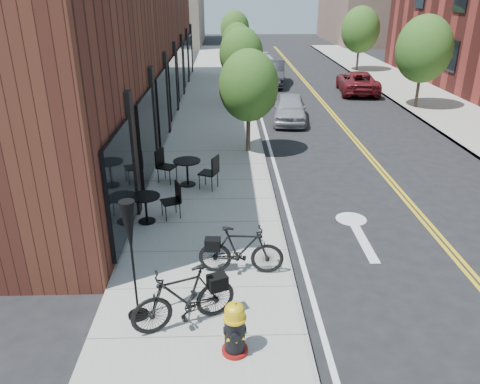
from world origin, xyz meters
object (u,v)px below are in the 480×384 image
object	(u,v)px
parked_car_b	(272,73)
parked_car_c	(263,65)
bistro_set_c	(187,169)
fire_hydrant	(235,329)
bistro_set_b	(146,205)
bicycle_left	(184,297)
parked_car_far	(357,82)
parked_car_a	(290,108)
bicycle_right	(241,250)
patio_umbrella	(130,236)

from	to	relation	value
parked_car_b	parked_car_c	distance (m)	4.01
bistro_set_c	parked_car_c	world-z (taller)	parked_car_c
parked_car_b	parked_car_c	xyz separation A→B (m)	(-0.25, 4.00, -0.07)
fire_hydrant	bistro_set_b	xyz separation A→B (m)	(-2.26, 4.98, 0.00)
bicycle_left	parked_car_far	world-z (taller)	bicycle_left
bicycle_left	parked_car_a	world-z (taller)	bicycle_left
fire_hydrant	bicycle_right	distance (m)	2.47
bistro_set_b	parked_car_b	bearing A→B (deg)	53.23
parked_car_a	bistro_set_b	bearing A→B (deg)	-109.22
bistro_set_c	parked_car_a	distance (m)	9.09
bistro_set_b	parked_car_b	xyz separation A→B (m)	(5.20, 19.78, 0.15)
parked_car_a	parked_car_far	size ratio (longest dim) A/B	0.80
bistro_set_b	parked_car_far	distance (m)	19.93
parked_car_b	bistro_set_b	bearing A→B (deg)	-97.10
bicycle_right	patio_umbrella	xyz separation A→B (m)	(-2.02, -1.44, 1.17)
parked_car_a	bistro_set_c	bearing A→B (deg)	-111.12
fire_hydrant	parked_car_c	xyz separation A→B (m)	(2.69, 28.76, 0.09)
patio_umbrella	parked_car_far	xyz separation A→B (m)	(9.74, 21.09, -1.20)
bicycle_right	bicycle_left	bearing A→B (deg)	151.21
parked_car_a	parked_car_b	world-z (taller)	parked_car_b
parked_car_a	parked_car_far	xyz separation A→B (m)	(4.97, 6.58, 0.01)
fire_hydrant	parked_car_c	size ratio (longest dim) A/B	0.22
parked_car_far	bistro_set_b	bearing A→B (deg)	65.68
bistro_set_b	parked_car_c	bearing A→B (deg)	56.20
bistro_set_c	parked_car_a	world-z (taller)	parked_car_a
bistro_set_b	parked_car_c	distance (m)	24.29
bicycle_right	bistro_set_b	distance (m)	3.51
bistro_set_c	parked_car_b	world-z (taller)	parked_car_b
bistro_set_c	patio_umbrella	bearing A→B (deg)	-70.91
fire_hydrant	patio_umbrella	bearing A→B (deg)	143.54
bicycle_right	parked_car_b	bearing A→B (deg)	-3.02
bistro_set_c	parked_car_b	distance (m)	17.77
bicycle_left	bistro_set_b	bearing A→B (deg)	175.20
bicycle_right	patio_umbrella	bearing A→B (deg)	129.46
patio_umbrella	bicycle_right	bearing A→B (deg)	35.44
bicycle_left	parked_car_c	size ratio (longest dim) A/B	0.41
parked_car_a	bicycle_left	bearing A→B (deg)	-97.61
patio_umbrella	bistro_set_b	bearing A→B (deg)	96.21
patio_umbrella	parked_car_far	size ratio (longest dim) A/B	0.51
bistro_set_b	bistro_set_c	xyz separation A→B (m)	(0.92, 2.54, 0.04)
bistro_set_c	parked_car_far	size ratio (longest dim) A/B	0.43
bicycle_left	parked_car_a	bearing A→B (deg)	142.87
bicycle_right	parked_car_far	world-z (taller)	parked_car_far
patio_umbrella	parked_car_c	bearing A→B (deg)	80.75
bicycle_right	parked_car_a	world-z (taller)	parked_car_a
patio_umbrella	fire_hydrant	bearing A→B (deg)	-29.29
patio_umbrella	parked_car_c	distance (m)	28.13
bicycle_left	parked_car_c	bearing A→B (deg)	150.16
fire_hydrant	parked_car_a	size ratio (longest dim) A/B	0.27
bicycle_right	parked_car_c	distance (m)	26.42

